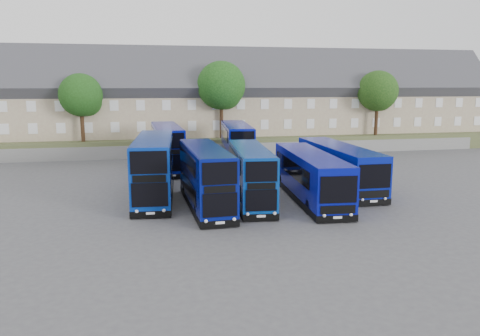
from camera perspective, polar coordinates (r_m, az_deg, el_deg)
name	(u,v)px	position (r m, az deg, el deg)	size (l,w,h in m)	color
ground	(252,209)	(32.25, 1.51, -5.00)	(120.00, 120.00, 0.00)	#4A4A4F
retaining_wall	(207,150)	(55.31, -4.06, 2.17)	(70.00, 0.40, 1.50)	slate
earth_bank	(198,139)	(65.13, -5.20, 3.59)	(80.00, 20.00, 2.00)	#535A32
terrace_row	(246,98)	(61.73, 0.74, 8.48)	(66.00, 10.40, 11.20)	tan
dd_front_left	(154,169)	(35.35, -10.41, -0.12)	(3.44, 11.56, 4.53)	#082FA1
dd_front_mid	(206,178)	(32.33, -4.22, -1.26)	(2.76, 10.57, 4.17)	navy
dd_front_right	(251,176)	(33.51, 1.30, -1.00)	(3.17, 10.16, 3.97)	#083A9D
dd_rear_left	(167,148)	(47.22, -8.88, 2.40)	(2.92, 11.09, 4.37)	#081197
dd_rear_right	(237,146)	(48.37, -0.40, 2.70)	(3.55, 11.16, 4.36)	#0813A1
coach_east_a	(310,177)	(34.93, 8.54, -1.07)	(3.56, 12.81, 3.46)	#08109C
coach_east_b	(338,167)	(39.35, 11.88, 0.12)	(2.75, 12.83, 3.50)	#08179C
tree_west	(82,97)	(55.86, -18.68, 8.23)	(4.80, 4.80, 7.65)	#382314
tree_mid	(222,87)	(56.66, -2.18, 9.80)	(5.76, 5.76, 9.18)	#382314
tree_east	(378,93)	(62.62, 16.50, 8.81)	(5.12, 5.12, 8.16)	#382314
tree_far	(393,89)	(71.63, 18.19, 9.12)	(5.44, 5.44, 8.67)	#382314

